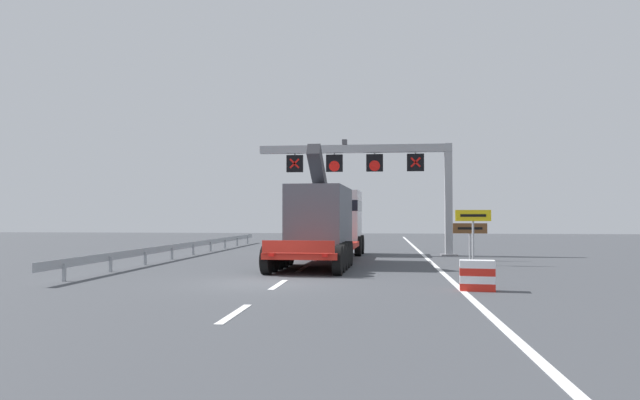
# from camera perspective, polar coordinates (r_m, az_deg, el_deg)

# --- Properties ---
(ground) EXTENTS (112.00, 112.00, 0.00)m
(ground) POSITION_cam_1_polar(r_m,az_deg,el_deg) (19.07, -5.54, -8.24)
(ground) COLOR #424449
(lane_markings) EXTENTS (0.20, 68.50, 0.01)m
(lane_markings) POSITION_cam_1_polar(r_m,az_deg,el_deg) (45.68, 2.01, -4.41)
(lane_markings) COLOR silver
(lane_markings) RESTS_ON ground
(edge_line_right) EXTENTS (0.20, 63.00, 0.01)m
(edge_line_right) POSITION_cam_1_polar(r_m,az_deg,el_deg) (30.73, 10.60, -5.71)
(edge_line_right) COLOR silver
(edge_line_right) RESTS_ON ground
(overhead_lane_gantry) EXTENTS (11.24, 0.90, 6.61)m
(overhead_lane_gantry) POSITION_cam_1_polar(r_m,az_deg,el_deg) (32.77, 5.85, 3.43)
(overhead_lane_gantry) COLOR #9EA0A5
(overhead_lane_gantry) RESTS_ON ground
(heavy_haul_truck_red) EXTENTS (3.49, 14.14, 5.30)m
(heavy_haul_truck_red) POSITION_cam_1_polar(r_m,az_deg,el_deg) (28.67, 0.78, -2.06)
(heavy_haul_truck_red) COLOR red
(heavy_haul_truck_red) RESTS_ON ground
(exit_sign_yellow) EXTENTS (1.58, 0.15, 2.49)m
(exit_sign_yellow) POSITION_cam_1_polar(r_m,az_deg,el_deg) (26.56, 15.06, -2.22)
(exit_sign_yellow) COLOR #9EA0A5
(exit_sign_yellow) RESTS_ON ground
(tourist_info_sign_brown) EXTENTS (1.67, 0.15, 1.86)m
(tourist_info_sign_brown) POSITION_cam_1_polar(r_m,az_deg,el_deg) (29.34, 14.77, -3.10)
(tourist_info_sign_brown) COLOR #9EA0A5
(tourist_info_sign_brown) RESTS_ON ground
(crash_barrier_striped) EXTENTS (1.05, 0.61, 0.90)m
(crash_barrier_striped) POSITION_cam_1_polar(r_m,az_deg,el_deg) (17.52, 15.45, -7.29)
(crash_barrier_striped) COLOR red
(crash_barrier_striped) RESTS_ON ground
(guardrail_left) EXTENTS (0.13, 29.89, 0.76)m
(guardrail_left) POSITION_cam_1_polar(r_m,az_deg,el_deg) (33.30, -12.64, -4.42)
(guardrail_left) COLOR #999EA3
(guardrail_left) RESTS_ON ground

